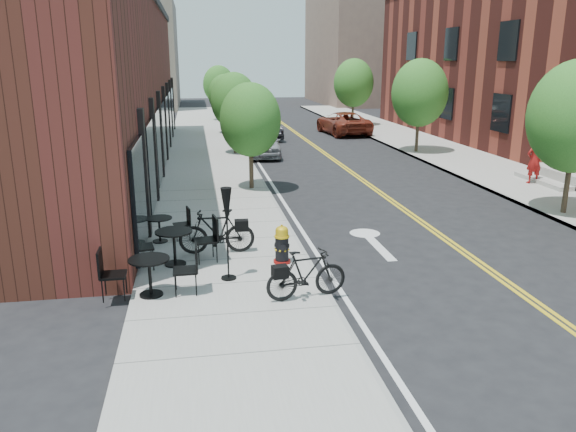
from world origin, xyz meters
TOP-DOWN VIEW (x-y plane):
  - ground at (0.00, 0.00)m, footprint 120.00×120.00m
  - sidewalk_near at (-2.00, 10.00)m, footprint 4.00×70.00m
  - sidewalk_far at (10.00, 10.00)m, footprint 4.00×70.00m
  - building_near at (-6.50, 14.00)m, footprint 5.00×28.00m
  - bg_building_left at (-8.00, 48.00)m, footprint 8.00×14.00m
  - bg_building_right at (16.00, 50.00)m, footprint 10.00×16.00m
  - tree_near_a at (-0.60, 9.00)m, footprint 2.20×2.20m
  - tree_near_b at (-0.60, 17.00)m, footprint 2.30×2.30m
  - tree_near_c at (-0.60, 25.00)m, footprint 2.10×2.10m
  - tree_near_d at (-0.60, 33.00)m, footprint 2.40×2.40m
  - tree_far_a at (8.60, 4.00)m, footprint 2.80×2.80m
  - tree_far_b at (8.60, 16.00)m, footprint 2.80×2.80m
  - tree_far_c at (8.60, 28.00)m, footprint 2.80×2.80m
  - fire_hydrant at (-0.71, 1.05)m, footprint 0.53×0.53m
  - bicycle_left at (-2.17, 1.96)m, footprint 1.86×0.59m
  - bicycle_right at (-0.53, -1.02)m, footprint 1.73×0.75m
  - bistro_set_a at (-3.60, -0.39)m, footprint 1.88×0.83m
  - bistro_set_b at (-3.17, 1.32)m, footprint 2.01×0.99m
  - bistro_set_c at (-3.60, 3.10)m, footprint 1.60×0.81m
  - patio_umbrella at (-2.00, 0.24)m, footprint 0.33×0.33m
  - parked_car_a at (0.80, 16.49)m, footprint 1.96×4.08m
  - parked_car_b at (1.50, 22.87)m, footprint 2.02×4.56m
  - parked_car_c at (1.33, 28.64)m, footprint 2.90×5.71m
  - parked_car_far at (6.87, 24.13)m, footprint 2.84×5.35m
  - pedestrian at (10.09, 8.06)m, footprint 0.68×0.47m

SIDE VIEW (x-z plane):
  - ground at x=0.00m, z-range 0.00..0.00m
  - sidewalk_near at x=-2.00m, z-range 0.00..0.12m
  - sidewalk_far at x=10.00m, z-range 0.00..0.12m
  - bistro_set_c at x=-3.60m, z-range 0.12..0.97m
  - fire_hydrant at x=-0.71m, z-range 0.10..1.02m
  - bicycle_right at x=-0.53m, z-range 0.12..1.13m
  - bistro_set_a at x=-3.60m, z-range 0.12..1.14m
  - bistro_set_b at x=-3.17m, z-range 0.12..1.18m
  - parked_car_a at x=0.80m, z-range 0.00..1.34m
  - bicycle_left at x=-2.17m, z-range 0.12..1.23m
  - parked_car_far at x=6.87m, z-range 0.00..1.43m
  - parked_car_b at x=1.50m, z-range 0.00..1.45m
  - parked_car_c at x=1.33m, z-range 0.00..1.59m
  - pedestrian at x=10.09m, z-range 0.12..1.88m
  - patio_umbrella at x=-2.00m, z-range 0.56..2.58m
  - tree_near_c at x=-0.60m, z-range 0.69..4.37m
  - tree_near_a at x=-0.60m, z-range 0.70..4.51m
  - tree_near_b at x=-0.60m, z-range 0.72..4.70m
  - tree_near_d at x=-0.60m, z-range 0.73..4.85m
  - tree_far_a at x=8.60m, z-range 0.75..5.37m
  - tree_far_b at x=8.60m, z-range 0.75..5.37m
  - tree_far_c at x=8.60m, z-range 0.75..5.37m
  - building_near at x=-6.50m, z-range 0.00..7.00m
  - bg_building_left at x=-8.00m, z-range 0.00..10.00m
  - bg_building_right at x=16.00m, z-range 0.00..12.00m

